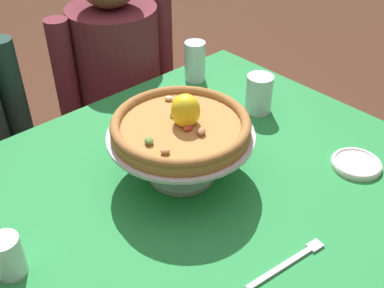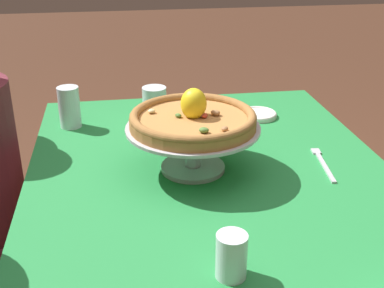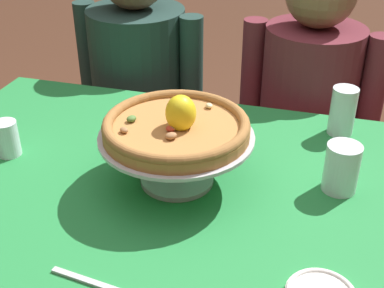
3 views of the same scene
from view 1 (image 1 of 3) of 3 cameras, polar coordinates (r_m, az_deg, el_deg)
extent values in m
cylinder|color=olive|center=(1.91, 3.44, -0.72)|extent=(0.06, 0.06, 0.73)
cube|color=olive|center=(1.13, -1.64, -6.54)|extent=(1.26, 0.94, 0.02)
cube|color=#237F3D|center=(1.12, -1.66, -6.00)|extent=(1.30, 0.98, 0.00)
cylinder|color=#B7B7C1|center=(1.17, -1.30, -3.43)|extent=(0.17, 0.17, 0.01)
cylinder|color=#B7B7C1|center=(1.13, -1.34, -1.14)|extent=(0.04, 0.04, 0.11)
cylinder|color=#B7B7C1|center=(1.10, -1.38, 1.21)|extent=(0.35, 0.35, 0.01)
cylinder|color=#AD753D|center=(1.09, -1.39, 1.90)|extent=(0.33, 0.33, 0.02)
torus|color=olive|center=(1.08, -1.40, 2.61)|extent=(0.33, 0.33, 0.02)
ellipsoid|color=#996B42|center=(0.99, -3.32, -0.91)|extent=(0.03, 0.03, 0.01)
ellipsoid|color=#4C7533|center=(1.11, -2.33, 3.63)|extent=(0.02, 0.02, 0.01)
ellipsoid|color=#C63D28|center=(1.06, -0.53, 1.97)|extent=(0.02, 0.02, 0.01)
ellipsoid|color=beige|center=(1.18, -2.90, 5.66)|extent=(0.03, 0.03, 0.01)
ellipsoid|color=beige|center=(1.08, -1.32, 2.78)|extent=(0.02, 0.03, 0.02)
ellipsoid|color=#996B42|center=(1.05, 1.12, 1.57)|extent=(0.03, 0.03, 0.01)
ellipsoid|color=#4C7533|center=(1.02, -5.32, 0.37)|extent=(0.03, 0.03, 0.01)
ellipsoid|color=#996B42|center=(1.07, -0.59, 2.22)|extent=(0.02, 0.02, 0.01)
ellipsoid|color=yellow|center=(1.07, -0.80, 4.11)|extent=(0.07, 0.07, 0.08)
cylinder|color=silver|center=(1.40, 8.23, 6.14)|extent=(0.08, 0.08, 0.12)
cylinder|color=silver|center=(1.42, 8.11, 4.91)|extent=(0.07, 0.07, 0.05)
cylinder|color=silver|center=(1.56, 0.36, 10.13)|extent=(0.07, 0.07, 0.13)
cylinder|color=silver|center=(1.57, 0.36, 9.56)|extent=(0.06, 0.06, 0.10)
cylinder|color=silver|center=(0.99, -21.69, -12.68)|extent=(0.06, 0.06, 0.09)
cylinder|color=silver|center=(1.01, -21.43, -13.44)|extent=(0.05, 0.05, 0.05)
cylinder|color=white|center=(1.27, 19.54, -2.37)|extent=(0.13, 0.13, 0.01)
torus|color=white|center=(1.26, 19.59, -2.16)|extent=(0.13, 0.13, 0.01)
cube|color=#B7B7C1|center=(0.98, 10.88, -14.65)|extent=(0.17, 0.03, 0.01)
cube|color=#B7B7C1|center=(1.03, 14.88, -12.00)|extent=(0.03, 0.03, 0.01)
cylinder|color=#1E3833|center=(1.60, -20.95, 4.62)|extent=(0.08, 0.08, 0.44)
cube|color=maroon|center=(2.04, -7.90, -2.96)|extent=(0.32, 0.36, 0.47)
cylinder|color=maroon|center=(1.78, -9.16, 8.95)|extent=(0.36, 0.36, 0.48)
cylinder|color=maroon|center=(1.70, -15.32, 8.09)|extent=(0.08, 0.08, 0.41)
cylinder|color=maroon|center=(1.85, -3.66, 11.65)|extent=(0.08, 0.08, 0.41)
camera|label=2|loc=(1.08, -76.32, 1.98)|focal=47.49mm
camera|label=3|loc=(0.94, 67.75, 11.74)|focal=48.48mm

